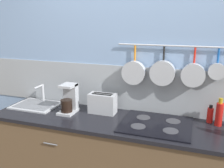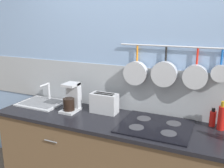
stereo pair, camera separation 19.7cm
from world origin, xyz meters
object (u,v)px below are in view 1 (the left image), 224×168
coffee_maker (69,100)px  bottle_olive_oil (219,114)px  bottle_hot_sauce (210,115)px  toaster (102,103)px

coffee_maker → bottle_olive_oil: coffee_maker is taller
bottle_hot_sauce → bottle_olive_oil: size_ratio=0.65×
bottle_hot_sauce → bottle_olive_oil: bearing=-35.0°
bottle_hot_sauce → bottle_olive_oil: (0.07, -0.05, 0.04)m
toaster → bottle_hot_sauce: 1.02m
coffee_maker → bottle_olive_oil: 1.42m
toaster → bottle_olive_oil: size_ratio=1.13×
toaster → bottle_hot_sauce: toaster is taller
toaster → bottle_hot_sauce: bearing=5.7°
coffee_maker → toaster: coffee_maker is taller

